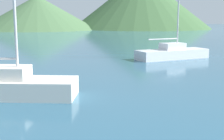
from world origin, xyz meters
TOP-DOWN VIEW (x-y plane):
  - sailboat_inner at (-4.68, 15.86)m, footprint 6.15×4.37m
  - sailboat_middle at (9.16, 23.53)m, footprint 6.38×2.13m
  - hill_east at (10.26, 89.34)m, footprint 32.80×32.80m
  - hill_far_east at (40.81, 86.37)m, footprint 41.86×41.86m

SIDE VIEW (x-z plane):
  - sailboat_middle at x=9.16m, z-range -3.04..4.05m
  - sailboat_inner at x=-4.68m, z-range -5.10..6.23m
  - hill_east at x=10.26m, z-range 0.00..9.15m
  - hill_far_east at x=40.81m, z-range 0.00..16.01m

